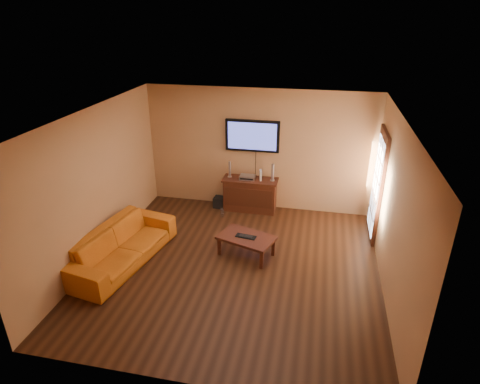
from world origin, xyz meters
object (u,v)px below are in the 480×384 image
(media_console, at_px, (250,194))
(speaker_left, at_px, (230,170))
(coffee_table, at_px, (246,239))
(bottle, at_px, (222,212))
(speaker_right, at_px, (273,173))
(sofa, at_px, (121,240))
(keyboard, at_px, (246,236))
(av_receiver, at_px, (247,177))
(television, at_px, (252,136))
(subwoofer, at_px, (219,202))
(game_console, at_px, (261,175))

(media_console, bearing_deg, speaker_left, 175.32)
(coffee_table, height_order, bottle, coffee_table)
(coffee_table, relative_size, speaker_left, 3.10)
(speaker_right, height_order, bottle, speaker_right)
(sofa, bearing_deg, bottle, -22.83)
(keyboard, bearing_deg, av_receiver, 99.93)
(media_console, xyz_separation_m, av_receiver, (-0.07, 0.02, 0.41))
(speaker_left, bearing_deg, keyboard, -68.77)
(television, xyz_separation_m, coffee_table, (0.27, -2.03, -1.34))
(television, xyz_separation_m, subwoofer, (-0.72, -0.20, -1.56))
(keyboard, bearing_deg, game_console, 91.00)
(speaker_right, bearing_deg, bottle, -155.14)
(subwoofer, bearing_deg, coffee_table, -57.60)
(sofa, xyz_separation_m, av_receiver, (1.81, 2.51, 0.34))
(coffee_table, height_order, sofa, sofa)
(speaker_left, height_order, av_receiver, speaker_left)
(coffee_table, xyz_separation_m, bottle, (-0.81, 1.38, -0.24))
(av_receiver, distance_m, game_console, 0.30)
(television, distance_m, speaker_left, 0.91)
(game_console, height_order, subwoofer, game_console)
(sofa, height_order, bottle, sofa)
(keyboard, bearing_deg, speaker_left, 111.23)
(speaker_left, xyz_separation_m, speaker_right, (0.96, -0.02, 0.01))
(subwoofer, bearing_deg, game_console, 5.43)
(coffee_table, xyz_separation_m, av_receiver, (-0.33, 1.86, 0.45))
(speaker_left, bearing_deg, coffee_table, -68.44)
(media_console, height_order, subwoofer, media_console)
(sofa, height_order, speaker_left, speaker_left)
(coffee_table, xyz_separation_m, subwoofer, (-0.99, 1.83, -0.22))
(speaker_left, bearing_deg, sofa, -119.02)
(game_console, relative_size, subwoofer, 0.92)
(sofa, height_order, subwoofer, sofa)
(av_receiver, distance_m, subwoofer, 0.93)
(coffee_table, bearing_deg, speaker_right, 83.24)
(television, relative_size, sofa, 0.52)
(speaker_left, height_order, keyboard, speaker_left)
(speaker_right, height_order, keyboard, speaker_right)
(speaker_left, bearing_deg, game_console, -2.24)
(speaker_left, distance_m, keyboard, 2.09)
(keyboard, bearing_deg, bottle, 119.91)
(coffee_table, distance_m, sofa, 2.25)
(sofa, distance_m, keyboard, 2.23)
(coffee_table, height_order, speaker_right, speaker_right)
(television, bearing_deg, coffee_table, -82.45)
(av_receiver, bearing_deg, keyboard, -80.40)
(game_console, bearing_deg, subwoofer, 169.18)
(game_console, xyz_separation_m, keyboard, (0.03, -1.86, -0.46))
(television, bearing_deg, subwoofer, -164.03)
(television, height_order, speaker_right, television)
(speaker_left, height_order, bottle, speaker_left)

